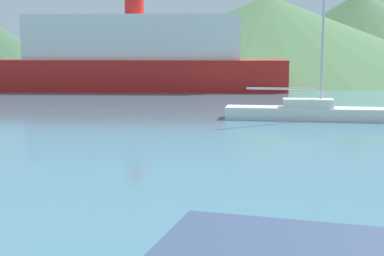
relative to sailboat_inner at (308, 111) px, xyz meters
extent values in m
cube|color=white|center=(0.00, 0.00, -0.11)|extent=(8.10, 2.44, 0.60)
cube|color=white|center=(0.00, 0.00, 0.39)|extent=(2.50, 1.34, 0.42)
cylinder|color=#BCBCC1|center=(0.59, -0.07, 3.64)|extent=(0.12, 0.12, 6.91)
cylinder|color=#BCBCC1|center=(-1.19, 0.14, 1.09)|extent=(3.58, 0.51, 0.10)
cube|color=red|center=(-11.56, 20.43, 0.90)|extent=(25.94, 7.02, 2.62)
cube|color=silver|center=(-11.56, 20.43, 4.08)|extent=(18.17, 5.92, 3.74)
cylinder|color=red|center=(-11.56, 20.43, 6.75)|extent=(1.67, 1.67, 1.60)
cone|color=#476B42|center=(2.34, 46.92, 4.97)|extent=(53.92, 53.92, 10.76)
cone|color=#476B42|center=(17.10, 56.74, 5.77)|extent=(41.49, 41.49, 12.36)
camera|label=1|loc=(-4.47, -26.14, 2.83)|focal=50.00mm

